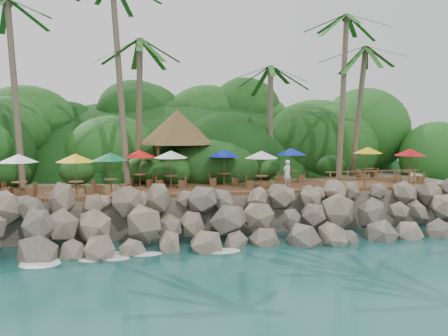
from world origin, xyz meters
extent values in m
plane|color=#19514F|center=(0.00, 0.00, 0.00)|extent=(140.00, 140.00, 0.00)
cube|color=gray|center=(0.00, 16.00, 1.05)|extent=(32.00, 25.20, 2.10)
ellipsoid|color=#143811|center=(0.00, 23.50, 0.00)|extent=(44.80, 28.00, 15.40)
cube|color=brown|center=(0.00, 6.00, 2.20)|extent=(26.00, 5.00, 0.20)
ellipsoid|color=white|center=(-9.00, 0.30, 0.03)|extent=(1.20, 0.80, 0.06)
ellipsoid|color=white|center=(-6.00, 0.30, 0.03)|extent=(1.20, 0.80, 0.06)
ellipsoid|color=white|center=(-3.00, 0.30, 0.03)|extent=(1.20, 0.80, 0.06)
ellipsoid|color=white|center=(0.00, 0.30, 0.03)|extent=(1.20, 0.80, 0.06)
ellipsoid|color=white|center=(3.00, 0.30, 0.03)|extent=(1.20, 0.80, 0.06)
ellipsoid|color=white|center=(6.00, 0.30, 0.03)|extent=(1.20, 0.80, 0.06)
ellipsoid|color=white|center=(9.00, 0.30, 0.03)|extent=(1.20, 0.80, 0.06)
cylinder|color=brown|center=(-11.69, 8.05, 7.73)|extent=(1.21, 2.25, 10.75)
cylinder|color=brown|center=(-5.87, 8.35, 8.66)|extent=(1.02, 3.29, 12.45)
cylinder|color=brown|center=(-4.71, 8.90, 6.70)|extent=(0.74, 0.75, 8.81)
ellipsoid|color=#23601E|center=(-4.71, 8.90, 11.11)|extent=(6.00, 6.00, 2.40)
cylinder|color=brown|center=(4.06, 9.39, 6.03)|extent=(0.59, 0.66, 7.46)
ellipsoid|color=#23601E|center=(4.06, 9.39, 9.75)|extent=(6.00, 6.00, 2.40)
cylinder|color=brown|center=(8.62, 8.01, 7.76)|extent=(1.33, 1.47, 10.89)
ellipsoid|color=#23601E|center=(8.62, 8.01, 13.23)|extent=(6.00, 6.00, 2.40)
cylinder|color=brown|center=(10.28, 8.84, 6.73)|extent=(0.91, 1.23, 8.86)
ellipsoid|color=#23601E|center=(10.28, 8.84, 11.17)|extent=(6.00, 6.00, 2.40)
cylinder|color=brown|center=(-3.65, 8.01, 3.50)|extent=(0.16, 0.16, 2.40)
cylinder|color=brown|center=(-0.85, 8.01, 3.50)|extent=(0.16, 0.16, 2.40)
cylinder|color=brown|center=(-3.65, 10.81, 3.50)|extent=(0.16, 0.16, 2.40)
cylinder|color=brown|center=(-0.85, 10.81, 3.50)|extent=(0.16, 0.16, 2.40)
cone|color=brown|center=(-2.25, 9.41, 5.80)|extent=(4.95, 4.95, 2.20)
cylinder|color=brown|center=(-4.82, 7.27, 2.65)|extent=(0.08, 0.08, 0.70)
cylinder|color=brown|center=(-4.82, 7.27, 3.01)|extent=(0.80, 0.80, 0.05)
cylinder|color=brown|center=(-4.82, 7.27, 3.34)|extent=(0.05, 0.05, 2.09)
cone|color=red|center=(-4.82, 7.27, 4.25)|extent=(1.99, 1.99, 0.43)
cube|color=brown|center=(-5.43, 7.54, 2.52)|extent=(0.53, 0.53, 0.44)
cube|color=brown|center=(-4.22, 7.00, 2.52)|extent=(0.53, 0.53, 0.44)
cylinder|color=brown|center=(4.72, 7.25, 2.65)|extent=(0.08, 0.08, 0.70)
cylinder|color=brown|center=(4.72, 7.25, 3.01)|extent=(0.80, 0.80, 0.05)
cylinder|color=brown|center=(4.72, 7.25, 3.34)|extent=(0.05, 0.05, 2.09)
cone|color=#0D21AA|center=(4.72, 7.25, 4.25)|extent=(1.99, 1.99, 0.43)
cube|color=brown|center=(4.08, 7.42, 2.52)|extent=(0.49, 0.49, 0.44)
cube|color=brown|center=(5.36, 7.07, 2.52)|extent=(0.49, 0.49, 0.44)
cylinder|color=brown|center=(-3.12, 6.22, 2.65)|extent=(0.08, 0.08, 0.70)
cylinder|color=brown|center=(-3.12, 6.22, 3.01)|extent=(0.80, 0.80, 0.05)
cylinder|color=brown|center=(-3.12, 6.22, 3.34)|extent=(0.05, 0.05, 2.09)
cone|color=white|center=(-3.12, 6.22, 4.25)|extent=(1.99, 1.99, 0.43)
cube|color=brown|center=(-3.74, 6.44, 2.52)|extent=(0.51, 0.51, 0.44)
cube|color=brown|center=(-2.49, 6.00, 2.52)|extent=(0.51, 0.51, 0.44)
cylinder|color=brown|center=(1.91, 4.77, 2.65)|extent=(0.08, 0.08, 0.70)
cylinder|color=brown|center=(1.91, 4.77, 3.01)|extent=(0.80, 0.80, 0.05)
cylinder|color=brown|center=(1.91, 4.77, 3.34)|extent=(0.05, 0.05, 2.09)
cone|color=silver|center=(1.91, 4.77, 4.25)|extent=(1.99, 1.99, 0.43)
cube|color=brown|center=(1.27, 4.93, 2.52)|extent=(0.48, 0.48, 0.44)
cube|color=brown|center=(2.56, 4.61, 2.52)|extent=(0.48, 0.48, 0.44)
cylinder|color=brown|center=(-8.31, 4.40, 2.65)|extent=(0.08, 0.08, 0.70)
cylinder|color=brown|center=(-8.31, 4.40, 3.01)|extent=(0.80, 0.80, 0.05)
cylinder|color=brown|center=(-8.31, 4.40, 3.34)|extent=(0.05, 0.05, 2.09)
cone|color=yellow|center=(-8.31, 4.40, 4.25)|extent=(1.99, 1.99, 0.43)
cube|color=brown|center=(-8.94, 4.18, 2.52)|extent=(0.51, 0.51, 0.44)
cube|color=brown|center=(-7.68, 4.62, 2.52)|extent=(0.51, 0.51, 0.44)
cylinder|color=brown|center=(10.36, 7.60, 2.65)|extent=(0.08, 0.08, 0.70)
cylinder|color=brown|center=(10.36, 7.60, 3.01)|extent=(0.80, 0.80, 0.05)
cylinder|color=brown|center=(10.36, 7.60, 3.34)|extent=(0.05, 0.05, 2.09)
cone|color=yellow|center=(10.36, 7.60, 4.25)|extent=(1.99, 1.99, 0.43)
cube|color=brown|center=(9.73, 7.39, 2.52)|extent=(0.50, 0.50, 0.44)
cube|color=brown|center=(10.99, 7.81, 2.52)|extent=(0.50, 0.50, 0.44)
cylinder|color=brown|center=(-6.54, 5.03, 2.65)|extent=(0.08, 0.08, 0.70)
cylinder|color=brown|center=(-6.54, 5.03, 3.01)|extent=(0.80, 0.80, 0.05)
cylinder|color=brown|center=(-6.54, 5.03, 3.34)|extent=(0.05, 0.05, 2.09)
cone|color=#0B6A37|center=(-6.54, 5.03, 4.25)|extent=(1.99, 1.99, 0.43)
cube|color=brown|center=(-7.21, 5.05, 2.52)|extent=(0.41, 0.41, 0.44)
cube|color=brown|center=(-5.88, 5.01, 2.52)|extent=(0.41, 0.41, 0.44)
cylinder|color=brown|center=(-11.15, 4.89, 2.65)|extent=(0.08, 0.08, 0.70)
cylinder|color=brown|center=(-11.15, 4.89, 3.01)|extent=(0.80, 0.80, 0.05)
cylinder|color=brown|center=(-11.15, 4.89, 3.34)|extent=(0.05, 0.05, 2.09)
cone|color=white|center=(-11.15, 4.89, 4.25)|extent=(1.99, 1.99, 0.43)
cube|color=brown|center=(-11.76, 5.13, 2.52)|extent=(0.52, 0.52, 0.44)
cube|color=brown|center=(-10.53, 4.64, 2.52)|extent=(0.52, 0.52, 0.44)
cylinder|color=brown|center=(11.61, 4.77, 2.65)|extent=(0.08, 0.08, 0.70)
cylinder|color=brown|center=(11.61, 4.77, 3.01)|extent=(0.80, 0.80, 0.05)
cylinder|color=brown|center=(11.61, 4.77, 3.34)|extent=(0.05, 0.05, 2.09)
cone|color=#B80B14|center=(11.61, 4.77, 4.25)|extent=(1.99, 1.99, 0.43)
cube|color=brown|center=(11.01, 5.03, 2.52)|extent=(0.53, 0.53, 0.44)
cube|color=brown|center=(12.22, 4.50, 2.52)|extent=(0.53, 0.53, 0.44)
cylinder|color=brown|center=(0.17, 6.66, 2.65)|extent=(0.08, 0.08, 0.70)
cylinder|color=brown|center=(0.17, 6.66, 3.01)|extent=(0.80, 0.80, 0.05)
cylinder|color=brown|center=(0.17, 6.66, 3.34)|extent=(0.05, 0.05, 2.09)
cone|color=#0C16A4|center=(0.17, 6.66, 4.25)|extent=(1.99, 1.99, 0.43)
cube|color=brown|center=(-0.47, 6.84, 2.52)|extent=(0.49, 0.49, 0.44)
cube|color=brown|center=(0.81, 6.48, 2.52)|extent=(0.49, 0.49, 0.44)
cylinder|color=brown|center=(5.69, 3.65, 2.80)|extent=(0.10, 0.10, 1.00)
cylinder|color=brown|center=(6.79, 3.65, 2.80)|extent=(0.10, 0.10, 1.00)
cylinder|color=brown|center=(7.89, 3.65, 2.80)|extent=(0.10, 0.10, 1.00)
cylinder|color=brown|center=(8.99, 3.65, 2.80)|extent=(0.10, 0.10, 1.00)
cylinder|color=brown|center=(10.09, 3.65, 2.80)|extent=(0.10, 0.10, 1.00)
cylinder|color=brown|center=(11.19, 3.65, 2.80)|extent=(0.10, 0.10, 1.00)
cube|color=brown|center=(8.44, 3.65, 3.25)|extent=(6.10, 0.06, 0.06)
cube|color=brown|center=(8.44, 3.65, 2.85)|extent=(6.10, 0.06, 0.06)
imported|color=white|center=(3.57, 4.95, 3.09)|extent=(0.68, 0.56, 1.59)
camera|label=1|loc=(-6.89, -21.97, 6.01)|focal=39.31mm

